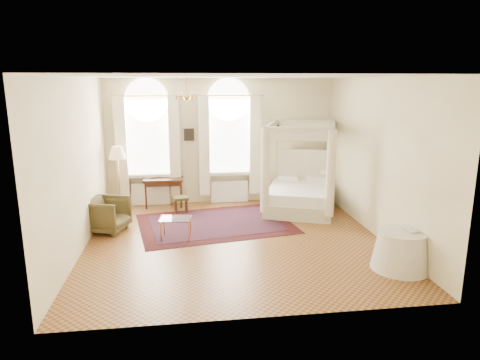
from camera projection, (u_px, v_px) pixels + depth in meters
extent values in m
plane|color=#935A2A|center=(235.00, 240.00, 8.84)|extent=(6.00, 6.00, 0.00)
plane|color=#FFF3C2|center=(221.00, 141.00, 11.37)|extent=(6.00, 0.00, 6.00)
plane|color=#FFF3C2|center=(263.00, 204.00, 5.57)|extent=(6.00, 0.00, 6.00)
plane|color=#FFF3C2|center=(78.00, 166.00, 8.08)|extent=(0.00, 6.00, 6.00)
plane|color=#FFF3C2|center=(378.00, 158.00, 8.86)|extent=(0.00, 6.00, 6.00)
plane|color=white|center=(235.00, 76.00, 8.10)|extent=(6.00, 6.00, 0.00)
cube|color=white|center=(148.00, 137.00, 11.06)|extent=(1.10, 0.04, 1.90)
cylinder|color=white|center=(146.00, 100.00, 10.85)|extent=(1.10, 0.04, 1.10)
cube|color=white|center=(150.00, 175.00, 11.20)|extent=(1.32, 0.24, 0.08)
cube|color=#F6E9CB|center=(121.00, 148.00, 10.87)|extent=(0.28, 0.14, 2.60)
cube|color=#F6E9CB|center=(175.00, 147.00, 11.04)|extent=(0.28, 0.14, 2.60)
cube|color=white|center=(151.00, 194.00, 11.33)|extent=(1.00, 0.12, 0.58)
cube|color=white|center=(229.00, 136.00, 11.33)|extent=(1.10, 0.04, 1.90)
cylinder|color=white|center=(229.00, 99.00, 11.12)|extent=(1.10, 0.04, 1.10)
cube|color=white|center=(229.00, 173.00, 11.47)|extent=(1.32, 0.24, 0.08)
cube|color=#F6E9CB|center=(204.00, 147.00, 11.14)|extent=(0.28, 0.14, 2.60)
cube|color=#F6E9CB|center=(255.00, 146.00, 11.31)|extent=(0.28, 0.14, 2.60)
cube|color=white|center=(229.00, 191.00, 11.60)|extent=(1.00, 0.12, 0.58)
cylinder|color=#BF853F|center=(186.00, 87.00, 9.19)|extent=(0.02, 0.02, 0.40)
sphere|color=#BF853F|center=(187.00, 97.00, 9.24)|extent=(0.16, 0.16, 0.16)
sphere|color=beige|center=(197.00, 94.00, 9.25)|extent=(0.07, 0.07, 0.07)
sphere|color=beige|center=(192.00, 93.00, 9.42)|extent=(0.07, 0.07, 0.07)
sphere|color=beige|center=(182.00, 93.00, 9.39)|extent=(0.07, 0.07, 0.07)
sphere|color=beige|center=(176.00, 94.00, 9.19)|extent=(0.07, 0.07, 0.07)
sphere|color=beige|center=(182.00, 94.00, 9.02)|extent=(0.07, 0.07, 0.07)
sphere|color=beige|center=(192.00, 94.00, 9.05)|extent=(0.07, 0.07, 0.07)
cube|color=black|center=(189.00, 135.00, 11.19)|extent=(0.26, 0.03, 0.32)
cube|color=black|center=(275.00, 130.00, 11.46)|extent=(0.22, 0.03, 0.26)
cube|color=beige|center=(299.00, 204.00, 10.89)|extent=(2.19, 2.42, 0.34)
cube|color=white|center=(300.00, 192.00, 10.82)|extent=(2.07, 2.29, 0.26)
cube|color=#F6E9CB|center=(303.00, 170.00, 11.65)|extent=(1.54, 0.62, 1.13)
cube|color=beige|center=(276.00, 161.00, 11.73)|extent=(0.11, 0.11, 2.18)
cube|color=beige|center=(331.00, 163.00, 11.42)|extent=(0.11, 0.11, 2.18)
cube|color=beige|center=(265.00, 175.00, 9.95)|extent=(0.11, 0.11, 2.18)
cube|color=beige|center=(331.00, 178.00, 9.64)|extent=(0.11, 0.11, 2.18)
cube|color=beige|center=(305.00, 121.00, 11.33)|extent=(1.54, 0.62, 0.08)
cube|color=beige|center=(299.00, 129.00, 9.55)|extent=(1.54, 0.62, 0.08)
cube|color=beige|center=(272.00, 124.00, 10.60)|extent=(0.75, 1.89, 0.08)
cube|color=beige|center=(333.00, 125.00, 10.28)|extent=(0.75, 1.89, 0.08)
cube|color=#F6E9CB|center=(304.00, 126.00, 11.36)|extent=(1.58, 0.60, 0.26)
cube|color=#F6E9CB|center=(299.00, 135.00, 9.58)|extent=(1.58, 0.60, 0.26)
cube|color=#F6E9CB|center=(272.00, 129.00, 10.63)|extent=(0.73, 1.93, 0.26)
cube|color=#F6E9CB|center=(333.00, 131.00, 10.31)|extent=(0.73, 1.93, 0.26)
cylinder|color=#F6E9CB|center=(265.00, 171.00, 9.93)|extent=(0.21, 0.21, 1.99)
cylinder|color=#F6E9CB|center=(331.00, 174.00, 9.62)|extent=(0.21, 0.21, 1.99)
cube|color=#381D0F|center=(321.00, 190.00, 11.73)|extent=(0.43, 0.39, 0.57)
cylinder|color=#BF853F|center=(324.00, 176.00, 11.65)|extent=(0.13, 0.13, 0.22)
cone|color=beige|center=(324.00, 168.00, 11.60)|extent=(0.31, 0.31, 0.24)
cube|color=#381D0F|center=(163.00, 179.00, 11.09)|extent=(1.02, 0.54, 0.06)
cube|color=#381D0F|center=(164.00, 183.00, 11.11)|extent=(0.91, 0.44, 0.10)
cylinder|color=#381D0F|center=(147.00, 192.00, 11.32)|extent=(0.05, 0.05, 0.71)
cylinder|color=#381D0F|center=(181.00, 191.00, 11.42)|extent=(0.05, 0.05, 0.71)
cylinder|color=#381D0F|center=(146.00, 196.00, 10.93)|extent=(0.05, 0.05, 0.71)
cylinder|color=#381D0F|center=(181.00, 195.00, 11.03)|extent=(0.05, 0.05, 0.71)
imported|color=black|center=(155.00, 177.00, 11.16)|extent=(0.39, 0.32, 0.03)
cube|color=#453F1D|center=(181.00, 198.00, 10.65)|extent=(0.40, 0.40, 0.07)
cylinder|color=#381D0F|center=(176.00, 208.00, 10.53)|extent=(0.04, 0.04, 0.34)
cylinder|color=#381D0F|center=(187.00, 207.00, 10.60)|extent=(0.04, 0.04, 0.34)
cylinder|color=#381D0F|center=(175.00, 205.00, 10.78)|extent=(0.04, 0.04, 0.34)
cylinder|color=#381D0F|center=(186.00, 204.00, 10.85)|extent=(0.04, 0.04, 0.34)
imported|color=#41381C|center=(107.00, 215.00, 9.29)|extent=(1.04, 1.02, 0.75)
cube|color=silver|center=(176.00, 219.00, 8.85)|extent=(0.70, 0.53, 0.02)
cylinder|color=#BF853F|center=(161.00, 232.00, 8.72)|extent=(0.03, 0.03, 0.43)
cylinder|color=#BF853F|center=(189.00, 232.00, 8.72)|extent=(0.03, 0.03, 0.43)
cylinder|color=#BF853F|center=(164.00, 226.00, 9.08)|extent=(0.03, 0.03, 0.43)
cylinder|color=#BF853F|center=(191.00, 226.00, 9.08)|extent=(0.03, 0.03, 0.43)
cylinder|color=#BF853F|center=(121.00, 210.00, 10.85)|extent=(0.29, 0.29, 0.03)
cylinder|color=#BF853F|center=(119.00, 183.00, 10.69)|extent=(0.04, 0.04, 1.45)
cone|color=beige|center=(117.00, 153.00, 10.52)|extent=(0.43, 0.43, 0.31)
cube|color=#421013|center=(215.00, 224.00, 9.87)|extent=(3.77, 2.99, 0.01)
cube|color=black|center=(215.00, 223.00, 9.87)|extent=(3.15, 2.37, 0.01)
cone|color=white|center=(401.00, 251.00, 7.44)|extent=(1.01, 1.01, 0.65)
cylinder|color=white|center=(403.00, 232.00, 7.36)|extent=(0.82, 0.82, 0.04)
imported|color=black|center=(406.00, 231.00, 7.35)|extent=(0.22, 0.29, 0.03)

